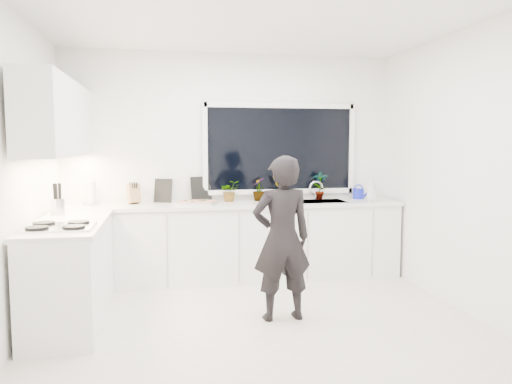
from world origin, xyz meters
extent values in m
cube|color=beige|center=(0.00, 0.00, -0.01)|extent=(4.00, 3.50, 0.02)
cube|color=white|center=(0.00, 1.76, 1.35)|extent=(4.00, 0.02, 2.70)
cube|color=white|center=(-2.01, 0.00, 1.35)|extent=(0.02, 3.50, 2.70)
cube|color=white|center=(2.01, 0.00, 1.35)|extent=(0.02, 3.50, 2.70)
cube|color=white|center=(0.00, 0.00, 2.71)|extent=(4.00, 3.50, 0.02)
cube|color=black|center=(0.60, 1.73, 1.55)|extent=(1.80, 0.02, 1.00)
cube|color=white|center=(0.00, 1.45, 0.44)|extent=(3.92, 0.58, 0.88)
cube|color=white|center=(-1.67, 0.35, 0.44)|extent=(0.58, 1.60, 0.88)
cube|color=silver|center=(0.00, 1.44, 0.90)|extent=(3.94, 0.62, 0.04)
cube|color=silver|center=(-1.67, 0.35, 0.90)|extent=(0.62, 1.60, 0.04)
cube|color=white|center=(-1.79, 0.70, 1.85)|extent=(0.34, 2.10, 0.70)
cube|color=silver|center=(1.05, 1.45, 0.87)|extent=(0.58, 0.42, 0.14)
cylinder|color=silver|center=(1.05, 1.65, 1.03)|extent=(0.03, 0.03, 0.22)
cube|color=black|center=(-1.69, 0.00, 0.94)|extent=(0.56, 0.48, 0.03)
imported|color=black|center=(0.23, 0.05, 0.76)|extent=(0.58, 0.40, 1.51)
cube|color=silver|center=(-0.45, 1.42, 0.94)|extent=(0.53, 0.45, 0.03)
cube|color=#B03217|center=(-0.45, 1.42, 0.95)|extent=(0.48, 0.41, 0.01)
cylinder|color=#1420C3|center=(1.59, 1.61, 0.98)|extent=(0.17, 0.17, 0.13)
cylinder|color=silver|center=(-1.64, 1.55, 1.05)|extent=(0.13, 0.13, 0.26)
cube|color=#926044|center=(-1.17, 1.59, 1.03)|extent=(0.16, 0.14, 0.22)
cylinder|color=silver|center=(-1.85, 0.80, 1.00)|extent=(0.16, 0.16, 0.16)
cube|color=black|center=(-0.83, 1.69, 1.06)|extent=(0.21, 0.11, 0.28)
cube|color=black|center=(-0.38, 1.69, 1.07)|extent=(0.25, 0.08, 0.30)
imported|color=#26662D|center=(-0.04, 1.61, 1.05)|extent=(0.25, 0.23, 0.26)
imported|color=#26662D|center=(0.31, 1.61, 1.06)|extent=(0.19, 0.19, 0.28)
imported|color=#26662D|center=(0.55, 1.61, 1.07)|extent=(0.21, 0.22, 0.31)
imported|color=#26662D|center=(1.09, 1.61, 1.09)|extent=(0.21, 0.17, 0.34)
imported|color=#D8BF66|center=(1.63, 1.30, 1.06)|extent=(0.15, 0.15, 0.28)
imported|color=#D8BF66|center=(1.68, 1.30, 1.02)|extent=(0.12, 0.12, 0.20)
camera|label=1|loc=(-0.82, -4.31, 1.62)|focal=35.00mm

